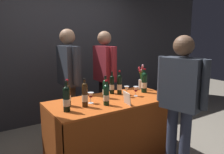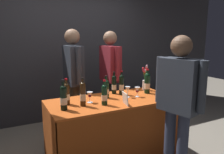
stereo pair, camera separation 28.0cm
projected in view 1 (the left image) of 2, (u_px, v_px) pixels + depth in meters
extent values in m
plane|color=gray|center=(112.00, 154.00, 3.00)|extent=(12.00, 12.00, 0.00)
cube|color=#2D2D33|center=(64.00, 53.00, 4.14)|extent=(7.15, 0.12, 2.55)
cube|color=#B74C19|center=(112.00, 101.00, 2.86)|extent=(1.65, 0.77, 0.02)
cube|color=#963E14|center=(129.00, 140.00, 2.62)|extent=(1.65, 0.01, 0.75)
cube|color=#963E14|center=(98.00, 119.00, 3.24)|extent=(1.65, 0.01, 0.75)
cube|color=#963E14|center=(52.00, 145.00, 2.49)|extent=(0.01, 0.77, 0.75)
cube|color=#963E14|center=(157.00, 116.00, 3.37)|extent=(0.01, 0.77, 0.75)
cylinder|color=black|center=(144.00, 84.00, 3.20)|extent=(0.08, 0.08, 0.26)
sphere|color=black|center=(144.00, 75.00, 3.18)|extent=(0.08, 0.08, 0.08)
cylinder|color=black|center=(145.00, 72.00, 3.17)|extent=(0.03, 0.03, 0.08)
cylinder|color=maroon|center=(145.00, 69.00, 3.16)|extent=(0.04, 0.04, 0.02)
cylinder|color=beige|center=(144.00, 85.00, 3.20)|extent=(0.08, 0.08, 0.08)
cylinder|color=#38230F|center=(68.00, 97.00, 2.59)|extent=(0.07, 0.07, 0.23)
sphere|color=#38230F|center=(67.00, 87.00, 2.57)|extent=(0.07, 0.07, 0.07)
cylinder|color=#38230F|center=(67.00, 84.00, 2.56)|extent=(0.03, 0.03, 0.08)
cylinder|color=maroon|center=(67.00, 80.00, 2.55)|extent=(0.03, 0.03, 0.02)
cylinder|color=beige|center=(68.00, 98.00, 2.59)|extent=(0.08, 0.08, 0.07)
cylinder|color=black|center=(67.00, 101.00, 2.39)|extent=(0.08, 0.08, 0.25)
sphere|color=black|center=(66.00, 90.00, 2.37)|extent=(0.07, 0.07, 0.07)
cylinder|color=black|center=(66.00, 86.00, 2.36)|extent=(0.03, 0.03, 0.08)
cylinder|color=black|center=(66.00, 82.00, 2.35)|extent=(0.03, 0.03, 0.02)
cylinder|color=beige|center=(67.00, 102.00, 2.40)|extent=(0.08, 0.08, 0.08)
cylinder|color=black|center=(106.00, 96.00, 2.61)|extent=(0.07, 0.07, 0.22)
sphere|color=black|center=(106.00, 87.00, 2.59)|extent=(0.07, 0.07, 0.07)
cylinder|color=black|center=(106.00, 84.00, 2.59)|extent=(0.03, 0.03, 0.07)
cylinder|color=maroon|center=(106.00, 81.00, 2.58)|extent=(0.03, 0.03, 0.02)
cylinder|color=beige|center=(106.00, 98.00, 2.62)|extent=(0.07, 0.07, 0.07)
cylinder|color=black|center=(119.00, 86.00, 3.10)|extent=(0.07, 0.07, 0.25)
sphere|color=black|center=(120.00, 77.00, 3.08)|extent=(0.07, 0.07, 0.07)
cylinder|color=black|center=(120.00, 74.00, 3.07)|extent=(0.03, 0.03, 0.07)
cylinder|color=maroon|center=(120.00, 71.00, 3.07)|extent=(0.03, 0.03, 0.02)
cylinder|color=beige|center=(119.00, 87.00, 3.11)|extent=(0.07, 0.07, 0.08)
cylinder|color=#38230F|center=(85.00, 96.00, 2.55)|extent=(0.07, 0.07, 0.26)
sphere|color=#38230F|center=(85.00, 86.00, 2.52)|extent=(0.07, 0.07, 0.07)
cylinder|color=#38230F|center=(85.00, 83.00, 2.52)|extent=(0.02, 0.02, 0.07)
cylinder|color=black|center=(84.00, 79.00, 2.51)|extent=(0.03, 0.03, 0.02)
cylinder|color=beige|center=(85.00, 98.00, 2.55)|extent=(0.07, 0.07, 0.08)
cylinder|color=black|center=(106.00, 90.00, 2.91)|extent=(0.08, 0.08, 0.21)
sphere|color=black|center=(105.00, 83.00, 2.90)|extent=(0.08, 0.08, 0.08)
cylinder|color=black|center=(105.00, 80.00, 2.89)|extent=(0.03, 0.03, 0.07)
cylinder|color=black|center=(105.00, 77.00, 2.88)|extent=(0.04, 0.04, 0.02)
cylinder|color=beige|center=(106.00, 92.00, 2.92)|extent=(0.08, 0.08, 0.07)
cylinder|color=black|center=(112.00, 86.00, 3.13)|extent=(0.06, 0.06, 0.23)
sphere|color=black|center=(112.00, 78.00, 3.11)|extent=(0.06, 0.06, 0.06)
cylinder|color=black|center=(112.00, 75.00, 3.10)|extent=(0.03, 0.03, 0.07)
cylinder|color=black|center=(112.00, 72.00, 3.09)|extent=(0.03, 0.03, 0.02)
cylinder|color=beige|center=(112.00, 87.00, 3.13)|extent=(0.07, 0.07, 0.07)
cylinder|color=silver|center=(136.00, 96.00, 3.03)|extent=(0.06, 0.06, 0.00)
cylinder|color=silver|center=(136.00, 94.00, 3.02)|extent=(0.01, 0.01, 0.06)
cone|color=silver|center=(136.00, 89.00, 3.01)|extent=(0.07, 0.07, 0.07)
cylinder|color=#590C19|center=(136.00, 91.00, 3.01)|extent=(0.04, 0.04, 0.02)
cylinder|color=silver|center=(91.00, 103.00, 2.71)|extent=(0.07, 0.07, 0.00)
cylinder|color=silver|center=(91.00, 100.00, 2.70)|extent=(0.01, 0.01, 0.07)
cone|color=silver|center=(91.00, 95.00, 2.69)|extent=(0.08, 0.08, 0.07)
cylinder|color=#590C19|center=(91.00, 97.00, 2.69)|extent=(0.04, 0.04, 0.02)
cylinder|color=silver|center=(126.00, 97.00, 2.99)|extent=(0.07, 0.07, 0.00)
cylinder|color=silver|center=(126.00, 94.00, 2.98)|extent=(0.01, 0.01, 0.07)
cone|color=silver|center=(127.00, 89.00, 2.97)|extent=(0.07, 0.07, 0.07)
cylinder|color=silver|center=(141.00, 84.00, 3.39)|extent=(0.08, 0.08, 0.15)
cylinder|color=#38722D|center=(141.00, 79.00, 3.39)|extent=(0.02, 0.04, 0.18)
ellipsoid|color=#E05B1E|center=(140.00, 73.00, 3.38)|extent=(0.03, 0.03, 0.05)
cylinder|color=#38722D|center=(141.00, 78.00, 3.36)|extent=(0.02, 0.03, 0.22)
ellipsoid|color=pink|center=(141.00, 71.00, 3.36)|extent=(0.03, 0.03, 0.05)
cylinder|color=#38722D|center=(142.00, 75.00, 3.37)|extent=(0.03, 0.04, 0.29)
ellipsoid|color=pink|center=(143.00, 66.00, 3.32)|extent=(0.03, 0.03, 0.05)
cylinder|color=#38722D|center=(141.00, 78.00, 3.36)|extent=(0.04, 0.04, 0.22)
ellipsoid|color=red|center=(140.00, 70.00, 3.34)|extent=(0.03, 0.03, 0.05)
cylinder|color=#38722D|center=(140.00, 76.00, 3.36)|extent=(0.04, 0.04, 0.25)
ellipsoid|color=red|center=(139.00, 68.00, 3.34)|extent=(0.03, 0.03, 0.05)
cylinder|color=#38722D|center=(141.00, 76.00, 3.36)|extent=(0.03, 0.01, 0.26)
ellipsoid|color=red|center=(142.00, 68.00, 3.34)|extent=(0.03, 0.03, 0.05)
cube|color=silver|center=(127.00, 98.00, 2.64)|extent=(0.06, 0.17, 0.15)
cylinder|color=#4C4233|center=(68.00, 109.00, 3.55)|extent=(0.12, 0.12, 0.85)
cylinder|color=#4C4233|center=(72.00, 112.00, 3.41)|extent=(0.12, 0.12, 0.85)
cube|color=#2D333D|center=(68.00, 66.00, 3.34)|extent=(0.21, 0.46, 0.60)
sphere|color=#8C664C|center=(67.00, 37.00, 3.26)|extent=(0.23, 0.23, 0.23)
cylinder|color=#2D333D|center=(62.00, 62.00, 3.56)|extent=(0.08, 0.08, 0.55)
cylinder|color=#2D333D|center=(76.00, 66.00, 3.11)|extent=(0.08, 0.08, 0.55)
cylinder|color=black|center=(102.00, 103.00, 3.91)|extent=(0.12, 0.12, 0.83)
cylinder|color=black|center=(107.00, 105.00, 3.77)|extent=(0.12, 0.12, 0.83)
cube|color=maroon|center=(105.00, 64.00, 3.70)|extent=(0.21, 0.43, 0.59)
sphere|color=#8C664C|center=(104.00, 38.00, 3.62)|extent=(0.23, 0.23, 0.23)
cylinder|color=maroon|center=(97.00, 61.00, 3.91)|extent=(0.08, 0.08, 0.54)
cylinder|color=maroon|center=(113.00, 64.00, 3.49)|extent=(0.08, 0.08, 0.54)
cylinder|color=#2D3347|center=(185.00, 145.00, 2.45)|extent=(0.12, 0.12, 0.80)
cylinder|color=#2D3347|center=(171.00, 140.00, 2.56)|extent=(0.12, 0.12, 0.80)
cube|color=#2D333D|center=(181.00, 84.00, 2.38)|extent=(0.31, 0.45, 0.57)
sphere|color=brown|center=(184.00, 46.00, 2.30)|extent=(0.22, 0.22, 0.22)
cylinder|color=#2D333D|center=(205.00, 85.00, 2.21)|extent=(0.08, 0.08, 0.52)
cylinder|color=#2D333D|center=(161.00, 79.00, 2.54)|extent=(0.08, 0.08, 0.52)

